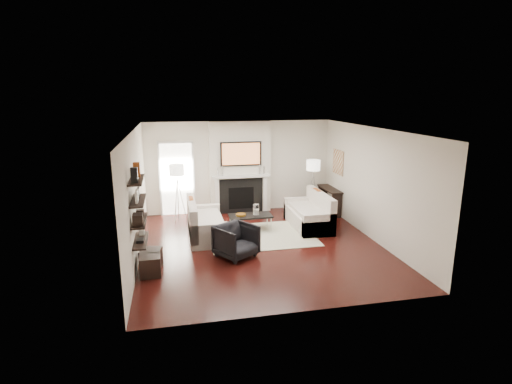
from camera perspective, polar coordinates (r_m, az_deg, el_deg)
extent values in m
plane|color=#330E0B|center=(9.45, 0.76, -7.64)|extent=(6.00, 6.00, 0.00)
plane|color=white|center=(8.83, 0.81, 8.89)|extent=(6.00, 6.00, 0.00)
plane|color=silver|center=(11.93, -2.38, 3.63)|extent=(5.50, 0.00, 5.50)
plane|color=silver|center=(6.27, 6.83, -5.92)|extent=(5.50, 0.00, 5.50)
plane|color=silver|center=(8.88, -16.81, -0.53)|extent=(0.00, 6.00, 6.00)
plane|color=silver|center=(10.00, 16.34, 1.08)|extent=(0.00, 6.00, 6.00)
cube|color=silver|center=(11.81, -2.28, 3.52)|extent=(1.80, 0.25, 2.70)
cube|color=black|center=(11.86, -2.13, -0.54)|extent=(1.30, 0.02, 1.04)
cube|color=black|center=(11.87, -2.12, -0.87)|extent=(0.75, 0.02, 0.65)
cube|color=white|center=(11.73, -5.58, -0.61)|extent=(0.12, 0.08, 1.10)
cube|color=white|center=(11.96, 1.29, -0.26)|extent=(0.12, 0.08, 1.10)
cube|color=white|center=(11.68, -2.12, 2.26)|extent=(1.70, 0.18, 0.07)
cube|color=black|center=(11.59, -2.17, 5.48)|extent=(1.20, 0.06, 0.70)
cube|color=#BF723F|center=(11.55, -2.14, 5.46)|extent=(1.10, 0.00, 0.62)
cylinder|color=silver|center=(11.57, -4.82, 3.04)|extent=(0.04, 0.04, 0.30)
cylinder|color=silver|center=(11.56, -5.46, 2.87)|extent=(0.04, 0.04, 0.24)
cylinder|color=silver|center=(11.75, 0.51, 3.26)|extent=(0.04, 0.04, 0.30)
cylinder|color=silver|center=(11.79, 1.13, 3.14)|extent=(0.04, 0.04, 0.24)
cube|color=white|center=(11.81, -11.24, 1.79)|extent=(0.90, 0.02, 2.10)
cube|color=white|center=(11.80, -13.57, 1.65)|extent=(0.06, 0.06, 2.16)
cube|color=white|center=(11.81, -8.91, 1.88)|extent=(0.06, 0.06, 2.16)
cube|color=white|center=(11.62, -11.49, 6.98)|extent=(1.02, 0.06, 0.06)
cube|color=#B9B597|center=(10.07, 0.74, -6.24)|extent=(2.60, 2.00, 0.01)
cube|color=beige|center=(10.02, -7.11, -5.21)|extent=(0.85, 1.80, 0.42)
cube|color=beige|center=(9.90, -9.10, -3.59)|extent=(0.18, 1.80, 0.80)
cube|color=beige|center=(9.23, -6.69, -6.30)|extent=(0.85, 0.18, 0.60)
cube|color=beige|center=(10.76, -7.50, -3.38)|extent=(0.85, 0.18, 0.60)
cube|color=beige|center=(9.94, -6.87, -3.78)|extent=(0.63, 1.44, 0.10)
cube|color=#933F12|center=(10.13, -9.23, -1.99)|extent=(0.10, 0.42, 0.42)
cube|color=black|center=(9.56, -9.05, -3.01)|extent=(0.10, 0.40, 0.40)
cube|color=beige|center=(10.77, 7.46, -3.85)|extent=(0.85, 1.80, 0.42)
cube|color=beige|center=(10.79, 9.19, -2.13)|extent=(0.18, 1.80, 0.80)
cube|color=beige|center=(10.02, 8.99, -4.73)|extent=(0.85, 0.18, 0.60)
cube|color=beige|center=(11.48, 6.14, -2.23)|extent=(0.85, 0.18, 0.60)
cube|color=beige|center=(10.68, 7.24, -2.54)|extent=(0.63, 1.44, 0.10)
cube|color=#933F12|center=(11.01, 8.67, -0.69)|extent=(0.10, 0.42, 0.42)
cube|color=black|center=(10.47, 9.81, -1.55)|extent=(0.10, 0.40, 0.40)
cube|color=black|center=(10.33, -0.81, -3.41)|extent=(1.10, 0.55, 0.04)
cylinder|color=silver|center=(10.10, -3.36, -5.08)|extent=(0.02, 0.02, 0.38)
cylinder|color=silver|center=(10.29, 2.17, -4.71)|extent=(0.02, 0.02, 0.38)
cylinder|color=silver|center=(10.52, -3.72, -4.32)|extent=(0.02, 0.02, 0.38)
cylinder|color=silver|center=(10.70, 1.60, -3.98)|extent=(0.02, 0.02, 0.38)
cylinder|color=white|center=(10.31, 0.01, -2.51)|extent=(0.16, 0.16, 0.28)
cylinder|color=white|center=(10.33, 0.01, -2.86)|extent=(0.11, 0.11, 0.17)
cylinder|color=#B1711D|center=(10.27, -2.18, -3.25)|extent=(0.26, 0.26, 0.04)
imported|color=black|center=(8.72, -2.84, -6.78)|extent=(1.03, 1.02, 0.79)
cylinder|color=silver|center=(11.28, -11.07, -1.12)|extent=(0.02, 0.02, 1.20)
cylinder|color=white|center=(11.10, -11.28, 3.12)|extent=(0.40, 0.40, 0.30)
cylinder|color=silver|center=(11.28, -10.52, -1.10)|extent=(0.25, 0.02, 1.23)
cylinder|color=silver|center=(11.37, -11.36, -1.02)|extent=(0.14, 0.22, 1.23)
cylinder|color=silver|center=(11.19, -11.35, -1.26)|extent=(0.14, 0.22, 1.23)
cylinder|color=silver|center=(11.90, 8.05, -0.22)|extent=(0.02, 0.02, 1.20)
cylinder|color=white|center=(11.72, 8.19, 3.81)|extent=(0.40, 0.40, 0.30)
cylinder|color=silver|center=(11.93, 8.54, -0.20)|extent=(0.25, 0.02, 1.23)
cylinder|color=silver|center=(11.96, 7.64, -0.13)|extent=(0.14, 0.22, 1.23)
cylinder|color=silver|center=(11.79, 7.95, -0.35)|extent=(0.14, 0.22, 1.23)
cube|color=black|center=(12.00, 10.50, 0.44)|extent=(0.35, 1.20, 0.04)
cube|color=black|center=(11.60, 11.44, -1.98)|extent=(0.30, 0.04, 0.71)
cube|color=black|center=(12.58, 9.49, -0.66)|extent=(0.30, 0.04, 0.71)
cube|color=tan|center=(11.77, 11.66, 4.20)|extent=(0.03, 0.70, 0.70)
cube|color=black|center=(8.10, -16.12, -6.66)|extent=(0.25, 1.00, 0.03)
cube|color=black|center=(7.97, -16.31, -3.97)|extent=(0.25, 1.00, 0.04)
cube|color=black|center=(7.86, -16.51, -1.19)|extent=(0.25, 1.00, 0.04)
cube|color=black|center=(7.77, -16.71, 1.66)|extent=(0.25, 1.00, 0.04)
cube|color=black|center=(7.40, -17.00, 2.30)|extent=(0.12, 0.10, 0.28)
cube|color=#933F12|center=(7.94, -16.68, 3.07)|extent=(0.12, 0.10, 0.28)
cube|color=white|center=(7.68, -16.66, -0.57)|extent=(0.04, 0.30, 0.22)
cube|color=black|center=(8.02, -16.46, -0.10)|extent=(0.04, 0.22, 0.18)
cube|color=black|center=(7.68, -16.52, -3.75)|extent=(0.18, 0.25, 0.20)
cube|color=black|center=(8.21, -16.22, -2.87)|extent=(0.15, 0.12, 0.12)
cube|color=black|center=(7.97, -16.20, -6.67)|extent=(0.14, 0.20, 0.05)
cube|color=white|center=(8.32, -16.05, -5.32)|extent=(0.10, 0.10, 0.18)
cylinder|color=black|center=(9.68, -16.42, 2.78)|extent=(0.04, 0.34, 0.34)
cylinder|color=white|center=(9.68, -16.28, 2.79)|extent=(0.01, 0.29, 0.29)
cube|color=black|center=(8.51, -14.76, -9.19)|extent=(0.47, 0.47, 0.40)
cube|color=black|center=(8.19, -14.87, -10.13)|extent=(0.41, 0.41, 0.40)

